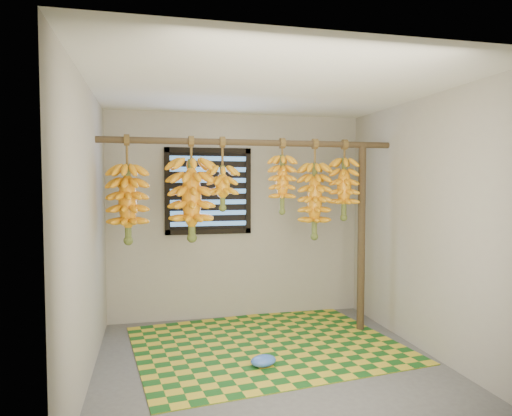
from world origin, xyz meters
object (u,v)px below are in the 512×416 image
object	(u,v)px
support_post	(361,238)
banana_bunch_b	(192,199)
banana_bunch_a	(128,204)
banana_bunch_f	(344,189)
woven_mat	(266,344)
banana_bunch_e	(315,201)
banana_bunch_d	(282,184)
banana_bunch_c	(223,188)
plastic_bag	(263,361)

from	to	relation	value
support_post	banana_bunch_b	bearing A→B (deg)	180.00
banana_bunch_a	banana_bunch_f	size ratio (longest dim) A/B	1.22
woven_mat	banana_bunch_e	xyz separation A→B (m)	(0.57, 0.22, 1.40)
banana_bunch_f	banana_bunch_d	bearing A→B (deg)	180.00
woven_mat	banana_bunch_c	size ratio (longest dim) A/B	3.44
woven_mat	banana_bunch_e	bearing A→B (deg)	20.73
plastic_bag	banana_bunch_c	world-z (taller)	banana_bunch_c
woven_mat	banana_bunch_f	bearing A→B (deg)	13.51
banana_bunch_a	banana_bunch_e	distance (m)	1.88
support_post	banana_bunch_b	size ratio (longest dim) A/B	1.97
banana_bunch_c	banana_bunch_f	bearing A→B (deg)	0.00
banana_bunch_a	banana_bunch_b	world-z (taller)	same
banana_bunch_d	support_post	bearing A→B (deg)	0.00
woven_mat	banana_bunch_c	world-z (taller)	banana_bunch_c
banana_bunch_c	banana_bunch_f	xyz separation A→B (m)	(1.30, 0.00, -0.01)
banana_bunch_a	banana_bunch_b	bearing A→B (deg)	0.00
banana_bunch_c	banana_bunch_d	size ratio (longest dim) A/B	0.94
banana_bunch_b	banana_bunch_a	bearing A→B (deg)	180.00
banana_bunch_c	banana_bunch_e	bearing A→B (deg)	0.00
support_post	plastic_bag	bearing A→B (deg)	-149.75
banana_bunch_b	banana_bunch_c	bearing A→B (deg)	0.00
banana_bunch_b	woven_mat	bearing A→B (deg)	-17.22
support_post	banana_bunch_a	size ratio (longest dim) A/B	1.95
woven_mat	banana_bunch_b	xyz separation A→B (m)	(-0.70, 0.22, 1.43)
woven_mat	banana_bunch_b	bearing A→B (deg)	162.78
support_post	woven_mat	size ratio (longest dim) A/B	0.80
woven_mat	support_post	bearing A→B (deg)	11.07
plastic_bag	banana_bunch_b	xyz separation A→B (m)	(-0.54, 0.74, 1.38)
banana_bunch_f	support_post	bearing A→B (deg)	0.00
support_post	banana_bunch_b	distance (m)	1.86
banana_bunch_b	banana_bunch_e	xyz separation A→B (m)	(1.28, 0.00, -0.03)
banana_bunch_e	banana_bunch_f	world-z (taller)	same
banana_bunch_f	banana_bunch_b	bearing A→B (deg)	180.00
banana_bunch_b	banana_bunch_e	size ratio (longest dim) A/B	0.98
support_post	woven_mat	bearing A→B (deg)	-168.93
plastic_bag	banana_bunch_f	bearing A→B (deg)	34.84
banana_bunch_b	banana_bunch_f	size ratio (longest dim) A/B	1.21
support_post	woven_mat	world-z (taller)	support_post
woven_mat	plastic_bag	bearing A→B (deg)	-107.03
woven_mat	banana_bunch_d	world-z (taller)	banana_bunch_d
support_post	banana_bunch_f	size ratio (longest dim) A/B	2.38
banana_bunch_a	banana_bunch_c	world-z (taller)	same
banana_bunch_a	banana_bunch_f	bearing A→B (deg)	0.00
banana_bunch_c	banana_bunch_f	world-z (taller)	same
woven_mat	banana_bunch_b	size ratio (longest dim) A/B	2.46
plastic_bag	banana_bunch_c	xyz separation A→B (m)	(-0.23, 0.74, 1.49)
woven_mat	banana_bunch_f	world-z (taller)	banana_bunch_f
banana_bunch_d	banana_bunch_f	bearing A→B (deg)	0.00
plastic_bag	banana_bunch_a	distance (m)	1.91
banana_bunch_c	banana_bunch_b	bearing A→B (deg)	180.00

